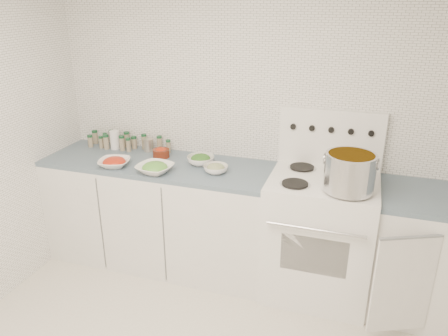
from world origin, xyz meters
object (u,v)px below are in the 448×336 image
Objects in this scene: stock_pot at (350,171)px; bowl_snowpea at (155,168)px; stove at (319,232)px; bowl_tomato at (114,162)px.

stock_pot reaches higher than bowl_snowpea.
stock_pot is at bearing 0.93° from bowl_snowpea.
stove is 4.56× the size of bowl_snowpea.
stock_pot is at bearing 0.21° from bowl_tomato.
stove reaches higher than stock_pot.
bowl_snowpea is (-1.39, -0.02, -0.14)m from stock_pot.
bowl_tomato is (-1.75, -0.01, -0.15)m from stock_pot.
stove is 0.63m from stock_pot.
stove is at bearing 6.65° from bowl_tomato.
stock_pot is 1.75m from bowl_tomato.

